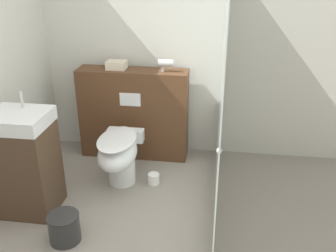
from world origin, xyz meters
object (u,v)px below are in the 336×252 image
sink_vanity (25,163)px  hair_drier (167,63)px  waste_bin (64,228)px  toilet (119,155)px

sink_vanity → hair_drier: size_ratio=5.77×
sink_vanity → hair_drier: 1.65m
hair_drier → waste_bin: bearing=-112.3°
toilet → waste_bin: size_ratio=2.65×
hair_drier → waste_bin: size_ratio=0.73×
toilet → sink_vanity: 0.85m
hair_drier → sink_vanity: bearing=-133.7°
toilet → waste_bin: toilet is taller
toilet → hair_drier: bearing=59.7°
waste_bin → toilet: bearing=74.4°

